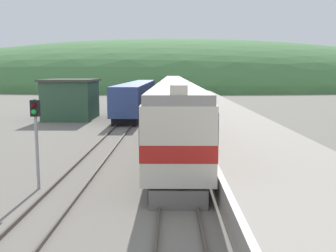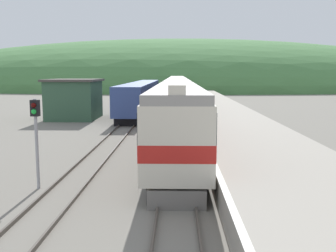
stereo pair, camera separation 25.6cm
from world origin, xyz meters
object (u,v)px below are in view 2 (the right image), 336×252
(carriage_third, at_px, (177,89))
(carriage_fifth, at_px, (177,82))
(express_train_lead_car, at_px, (177,119))
(siding_train, at_px, (142,96))
(carriage_second, at_px, (177,97))
(signal_post_siding, at_px, (36,125))
(carriage_fourth, at_px, (177,85))

(carriage_third, height_order, carriage_fifth, same)
(express_train_lead_car, height_order, siding_train, express_train_lead_car)
(carriage_second, relative_size, signal_post_siding, 5.25)
(carriage_fifth, bearing_deg, signal_post_siding, -93.75)
(signal_post_siding, bearing_deg, carriage_second, 77.68)
(siding_train, bearing_deg, express_train_lead_car, -80.94)
(carriage_fourth, distance_m, signal_post_siding, 72.23)
(express_train_lead_car, distance_m, siding_train, 30.72)
(carriage_fourth, distance_m, siding_train, 35.16)
(express_train_lead_car, height_order, carriage_second, express_train_lead_car)
(siding_train, height_order, signal_post_siding, signal_post_siding)
(carriage_second, distance_m, carriage_fifth, 65.65)
(carriage_fourth, bearing_deg, carriage_third, -90.00)
(siding_train, bearing_deg, carriage_fifth, 85.12)
(siding_train, bearing_deg, signal_post_siding, -92.03)
(carriage_fifth, distance_m, signal_post_siding, 94.05)
(express_train_lead_car, bearing_deg, carriage_fifth, 90.00)
(carriage_second, xyz_separation_m, carriage_third, (0.00, 21.88, 0.00))
(signal_post_siding, bearing_deg, carriage_fifth, 86.25)
(carriage_fifth, distance_m, siding_train, 56.92)
(siding_train, bearing_deg, carriage_fourth, 82.09)
(express_train_lead_car, xyz_separation_m, carriage_third, (0.00, 43.27, -0.01))
(signal_post_siding, bearing_deg, siding_train, 87.97)
(carriage_second, relative_size, carriage_fourth, 1.00)
(carriage_third, distance_m, signal_post_siding, 50.46)
(carriage_second, distance_m, signal_post_siding, 28.87)
(carriage_fifth, bearing_deg, carriage_third, -90.00)
(carriage_second, xyz_separation_m, siding_train, (-4.84, 8.94, -0.40))
(express_train_lead_car, distance_m, carriage_fourth, 65.16)
(siding_train, relative_size, signal_post_siding, 8.75)
(carriage_second, bearing_deg, siding_train, 118.42)
(carriage_fourth, bearing_deg, siding_train, -97.91)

